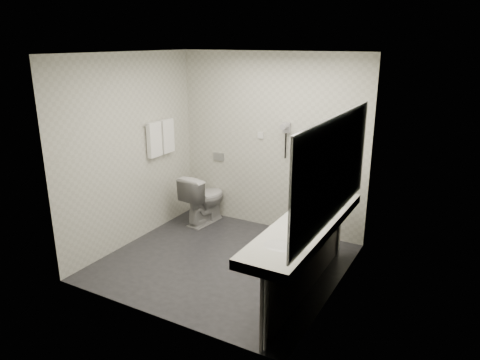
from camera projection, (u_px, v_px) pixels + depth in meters
The scene contains 32 objects.
floor at pixel (224, 262), 5.50m from camera, with size 2.80×2.80×0.00m, color #242428.
ceiling at pixel (221, 53), 4.75m from camera, with size 2.80×2.80×0.00m, color silver.
wall_back at pixel (270, 143), 6.21m from camera, with size 2.80×2.80×0.00m, color beige.
wall_front at pixel (149, 199), 4.04m from camera, with size 2.80×2.80×0.00m, color beige.
wall_left at pixel (131, 151), 5.77m from camera, with size 2.60×2.60×0.00m, color beige.
wall_right at pixel (341, 183), 4.47m from camera, with size 2.60×2.60×0.00m, color beige.
vanity_counter at pixel (306, 226), 4.57m from camera, with size 0.55×2.20×0.10m, color silver.
vanity_panel at pixel (306, 263), 4.69m from camera, with size 0.03×2.15×0.75m, color gray.
vanity_post_near at pixel (266, 315), 3.81m from camera, with size 0.06×0.06×0.75m, color silver.
vanity_post_far at pixel (339, 229), 5.54m from camera, with size 0.06×0.06×0.75m, color silver.
mirror at pixel (334, 169), 4.25m from camera, with size 0.02×2.20×1.05m, color #B2BCC6.
basin_near at pixel (280, 247), 4.02m from camera, with size 0.40×0.31×0.05m, color silver.
basin_far at pixel (326, 203), 5.10m from camera, with size 0.40×0.31×0.05m, color silver.
faucet_near at pixel (301, 243), 3.90m from camera, with size 0.04×0.04×0.15m, color silver.
faucet_far at pixel (344, 199), 4.99m from camera, with size 0.04×0.04×0.15m, color silver.
soap_bottle_a at pixel (313, 213), 4.63m from camera, with size 0.05×0.05×0.12m, color beige.
soap_bottle_b at pixel (312, 214), 4.62m from camera, with size 0.08×0.08×0.10m, color beige.
soap_bottle_c at pixel (321, 218), 4.47m from camera, with size 0.05×0.05×0.12m, color beige.
glass_left at pixel (330, 213), 4.64m from camera, with size 0.06×0.06×0.10m, color silver.
glass_right at pixel (328, 209), 4.72m from camera, with size 0.06×0.06×0.12m, color silver.
toilet at pixel (204, 198), 6.59m from camera, with size 0.42×0.75×0.76m, color silver.
flush_plate at pixel (219, 157), 6.68m from camera, with size 0.18×0.02×0.12m, color #B2B5BA.
pedal_bin at pixel (276, 236), 5.91m from camera, with size 0.18×0.18×0.25m, color #B2B5BA.
bin_lid at pixel (276, 227), 5.87m from camera, with size 0.18×0.18×0.01m, color #B2B5BA.
towel_rail at pixel (159, 122), 6.12m from camera, with size 0.02×0.02×0.62m, color silver.
towel_near at pixel (154, 140), 6.06m from camera, with size 0.07×0.24×0.48m, color white.
towel_far at pixel (167, 136), 6.30m from camera, with size 0.07×0.24×0.48m, color white.
dryer_cradle at pixel (287, 128), 5.99m from camera, with size 0.10×0.04×0.14m, color #98979C.
dryer_barrel at pixel (285, 126), 5.92m from camera, with size 0.08×0.08×0.14m, color #98979C.
dryer_cord at pixel (286, 146), 6.05m from camera, with size 0.02×0.02×0.35m, color black.
switch_plate_a at pixel (261, 135), 6.24m from camera, with size 0.09×0.02×0.09m, color silver.
switch_plate_b at pixel (307, 141), 5.91m from camera, with size 0.09×0.02×0.09m, color silver.
Camera 1 is at (2.58, -4.21, 2.63)m, focal length 33.14 mm.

